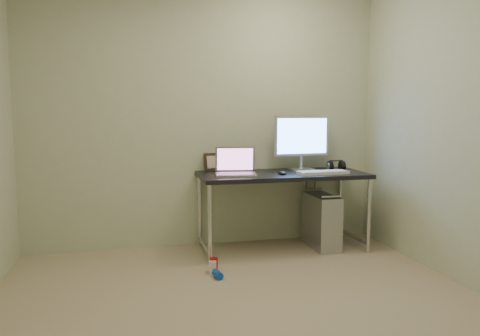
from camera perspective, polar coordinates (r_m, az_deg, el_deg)
name	(u,v)px	position (r m, az deg, el deg)	size (l,w,h in m)	color
floor	(249,316)	(3.21, 1.05, -17.56)	(3.50, 3.50, 0.00)	tan
wall_back	(205,120)	(4.64, -4.29, 5.83)	(3.50, 0.02, 2.50)	beige
desk	(282,181)	(4.51, 5.17, -1.57)	(1.60, 0.70, 0.75)	black
tower_computer	(321,221)	(4.70, 9.88, -6.38)	(0.23, 0.51, 0.56)	#B7B7BC
cable_a	(305,201)	(4.95, 7.88, -4.05)	(0.01, 0.01, 0.70)	black
cable_b	(313,203)	(4.97, 8.93, -4.26)	(0.01, 0.01, 0.72)	black
can_red	(214,265)	(3.98, -3.22, -11.73)	(0.07, 0.07, 0.12)	#AD0706
can_white	(213,268)	(3.93, -3.35, -12.04)	(0.06, 0.06, 0.11)	silver
can_blue	(218,274)	(3.85, -2.74, -12.84)	(0.06, 0.06, 0.11)	blue
laptop	(236,169)	(4.32, -0.53, -0.06)	(0.42, 0.36, 0.26)	silver
monitor	(302,138)	(4.72, 7.53, 3.60)	(0.58, 0.19, 0.54)	silver
keyboard	(323,173)	(4.46, 10.09, -0.55)	(0.48, 0.16, 0.03)	white
mouse_right	(342,171)	(4.61, 12.35, -0.31)	(0.07, 0.11, 0.04)	black
mouse_left	(282,172)	(4.38, 5.14, -0.53)	(0.07, 0.12, 0.04)	black
headphones	(336,166)	(4.85, 11.62, 0.21)	(0.18, 0.11, 0.12)	black
picture_frame	(215,162)	(4.66, -3.11, 0.77)	(0.22, 0.03, 0.18)	black
webcam	(239,162)	(4.65, -0.17, 0.80)	(0.05, 0.04, 0.12)	silver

